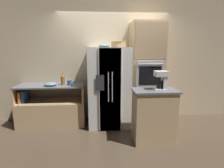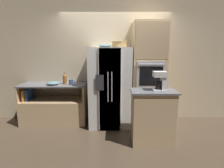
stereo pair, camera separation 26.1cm
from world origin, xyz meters
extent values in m
plane|color=#4C3D2D|center=(0.00, 0.00, 0.00)|extent=(20.00, 20.00, 0.00)
cube|color=beige|center=(0.00, 0.45, 1.40)|extent=(12.00, 0.06, 2.80)
cube|color=tan|center=(-1.39, 0.12, 0.27)|extent=(1.45, 0.59, 0.54)
cube|color=tan|center=(-1.39, 0.12, 0.55)|extent=(1.39, 0.55, 0.02)
cube|color=tan|center=(-2.10, 0.12, 0.71)|extent=(0.04, 0.59, 0.34)
cube|color=tan|center=(-0.68, 0.12, 0.71)|extent=(0.04, 0.59, 0.34)
cube|color=slate|center=(-1.39, 0.12, 0.90)|extent=(1.45, 0.59, 0.03)
cube|color=#934784|center=(-2.04, 0.09, 0.65)|extent=(0.04, 0.28, 0.18)
cube|color=orange|center=(-2.00, 0.09, 0.68)|extent=(0.04, 0.41, 0.24)
cube|color=#284C8E|center=(-1.94, 0.09, 0.68)|extent=(0.05, 0.34, 0.24)
cube|color=silver|center=(-0.12, 0.05, 0.86)|extent=(0.89, 0.73, 1.72)
cube|color=silver|center=(-0.12, -0.33, 0.86)|extent=(0.44, 0.02, 1.69)
cube|color=silver|center=(-0.11, -0.33, 0.86)|extent=(0.44, 0.02, 1.69)
cylinder|color=#B2B2B7|center=(-0.15, -0.35, 0.95)|extent=(0.02, 0.02, 0.60)
cylinder|color=#B2B2B7|center=(-0.08, -0.35, 0.95)|extent=(0.02, 0.02, 0.60)
cube|color=#2D2D33|center=(-0.32, -0.34, 1.03)|extent=(0.16, 0.01, 0.31)
cube|color=tan|center=(0.73, 0.12, 1.13)|extent=(0.70, 0.59, 2.25)
cube|color=#ADADB2|center=(0.73, -0.19, 1.17)|extent=(0.58, 0.04, 0.55)
cube|color=black|center=(0.73, -0.21, 1.14)|extent=(0.47, 0.01, 0.38)
cylinder|color=#B2B2B7|center=(0.73, -0.22, 1.39)|extent=(0.51, 0.02, 0.02)
cube|color=tan|center=(0.73, -0.17, 1.85)|extent=(0.66, 0.01, 0.73)
cube|color=tan|center=(0.65, -0.78, 0.48)|extent=(0.73, 0.42, 0.95)
cube|color=slate|center=(0.65, -0.78, 0.97)|extent=(0.79, 0.45, 0.03)
cylinder|color=tan|center=(0.08, -0.02, 1.78)|extent=(0.31, 0.31, 0.11)
torus|color=tan|center=(0.08, -0.02, 1.83)|extent=(0.33, 0.33, 0.02)
ellipsoid|color=#668C99|center=(-0.22, 0.11, 1.75)|extent=(0.27, 0.27, 0.06)
cylinder|color=brown|center=(-1.13, 0.12, 1.01)|extent=(0.08, 0.08, 0.19)
cone|color=brown|center=(-1.13, 0.12, 1.12)|extent=(0.08, 0.08, 0.05)
cylinder|color=brown|center=(-1.13, 0.12, 1.16)|extent=(0.03, 0.03, 0.03)
cylinder|color=#384C7A|center=(-0.98, 0.07, 0.97)|extent=(0.09, 0.09, 0.11)
torus|color=#384C7A|center=(-0.93, 0.07, 0.97)|extent=(0.07, 0.01, 0.07)
ellipsoid|color=#668C99|center=(-1.38, 0.04, 0.95)|extent=(0.27, 0.27, 0.08)
cube|color=white|center=(0.74, -0.78, 0.99)|extent=(0.22, 0.17, 0.02)
cylinder|color=black|center=(0.72, -0.78, 1.08)|extent=(0.10, 0.10, 0.14)
cube|color=white|center=(0.81, -0.78, 1.15)|extent=(0.08, 0.14, 0.33)
cube|color=white|center=(0.74, -0.78, 1.27)|extent=(0.22, 0.17, 0.09)
camera|label=1|loc=(-0.33, -3.71, 1.70)|focal=28.00mm
camera|label=2|loc=(-0.07, -3.72, 1.70)|focal=28.00mm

